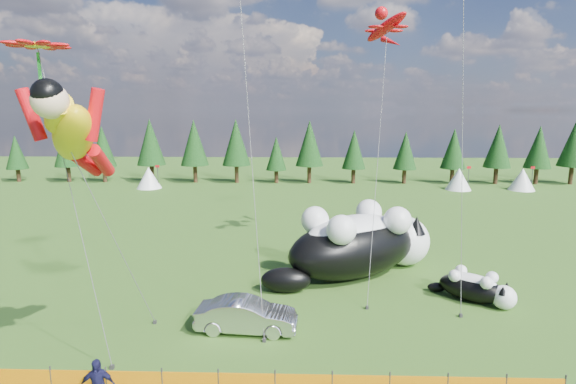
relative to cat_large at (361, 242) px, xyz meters
name	(u,v)px	position (x,y,z in m)	size (l,w,h in m)	color
ground	(256,353)	(-5.56, -9.32, -2.07)	(160.00, 160.00, 0.00)	#123609
tree_line	(288,154)	(-5.56, 35.68, 1.93)	(90.00, 4.00, 8.00)	black
festival_tents	(372,179)	(5.44, 30.68, -0.67)	(50.00, 3.20, 2.80)	white
cat_large	(361,242)	(0.00, 0.00, 0.00)	(10.80, 8.40, 4.36)	black
cat_small	(476,287)	(5.60, -3.81, -1.28)	(3.96, 3.40, 1.67)	black
car	(247,315)	(-6.16, -7.42, -1.31)	(1.62, 4.63, 1.53)	silver
superhero_kite	(73,134)	(-11.59, -11.16, 7.14)	(5.77, 7.33, 11.69)	yellow
gecko_kite	(386,27)	(1.87, 4.64, 13.35)	(5.14, 12.65, 18.16)	red
flower_kite	(38,50)	(-13.74, -9.11, 10.24)	(4.35, 3.26, 12.70)	red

